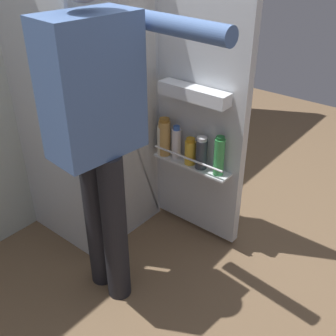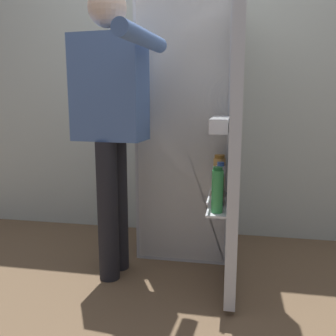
{
  "view_description": "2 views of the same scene",
  "coord_description": "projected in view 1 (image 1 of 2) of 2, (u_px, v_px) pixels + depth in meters",
  "views": [
    {
      "loc": [
        -1.41,
        -1.21,
        1.66
      ],
      "look_at": [
        -0.03,
        -0.09,
        0.62
      ],
      "focal_mm": 43.58,
      "sensor_mm": 36.0,
      "label": 1
    },
    {
      "loc": [
        0.33,
        -1.96,
        1.05
      ],
      "look_at": [
        -0.03,
        -0.02,
        0.68
      ],
      "focal_mm": 38.86,
      "sensor_mm": 36.0,
      "label": 2
    }
  ],
  "objects": [
    {
      "name": "kitchen_wall",
      "position": [
        40.0,
        17.0,
        2.28
      ],
      "size": [
        4.4,
        0.1,
        2.47
      ],
      "primitive_type": "cube",
      "color": "beige",
      "rests_on": "ground_plane"
    },
    {
      "name": "person",
      "position": [
        97.0,
        116.0,
        1.72
      ],
      "size": [
        0.53,
        0.74,
        1.64
      ],
      "color": "black",
      "rests_on": "ground_plane"
    },
    {
      "name": "refrigerator",
      "position": [
        97.0,
        96.0,
        2.29
      ],
      "size": [
        0.65,
        1.13,
        1.71
      ],
      "color": "silver",
      "rests_on": "ground_plane"
    },
    {
      "name": "ground_plane",
      "position": [
        160.0,
        250.0,
        2.44
      ],
      "size": [
        5.84,
        5.84,
        0.0
      ],
      "primitive_type": "plane",
      "color": "brown"
    }
  ]
}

